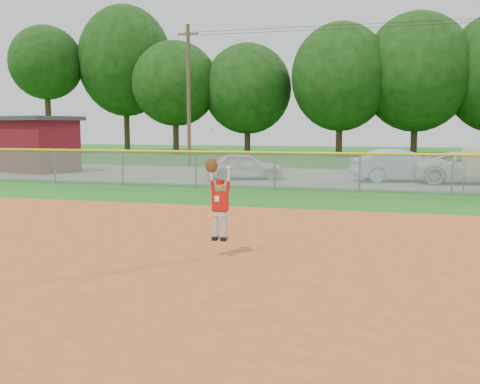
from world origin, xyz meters
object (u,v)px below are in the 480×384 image
car_blue (401,165)px  utility_shed (39,144)px  car_white_b (470,168)px  car_white_a (245,166)px  ballplayer (219,199)px

car_blue → utility_shed: utility_shed is taller
car_blue → car_white_b: bearing=-110.6°
car_white_a → car_white_b: (10.13, 0.67, 0.06)m
car_white_b → ballplayer: size_ratio=2.30×
car_white_b → utility_shed: utility_shed is taller
car_white_b → utility_shed: size_ratio=1.02×
car_blue → ballplayer: 16.37m
utility_shed → car_blue: bearing=-1.2°
car_white_a → utility_shed: 12.21m
ballplayer → car_blue: bearing=76.1°
car_white_a → utility_shed: (-12.12, 1.20, 0.91)m
car_white_b → ballplayer: 17.19m
car_blue → ballplayer: size_ratio=2.04×
car_white_a → car_blue: 7.27m
car_blue → utility_shed: size_ratio=0.90×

